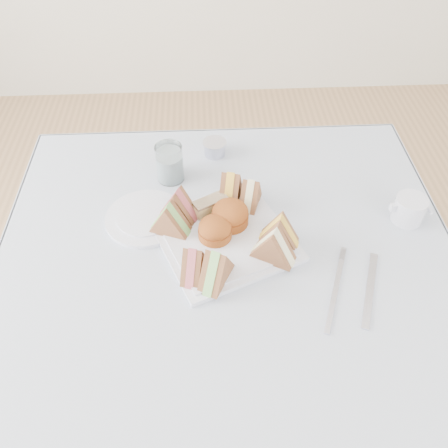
{
  "coord_description": "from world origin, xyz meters",
  "views": [
    {
      "loc": [
        -0.04,
        -0.64,
        1.54
      ],
      "look_at": [
        -0.01,
        0.08,
        0.8
      ],
      "focal_mm": 38.0,
      "sensor_mm": 36.0,
      "label": 1
    }
  ],
  "objects_px": {
    "table": "(228,354)",
    "water_glass": "(170,163)",
    "creamer_jug": "(409,209)",
    "serving_plate": "(224,237)"
  },
  "relations": [
    {
      "from": "table",
      "to": "water_glass",
      "type": "bearing_deg",
      "value": 113.44
    },
    {
      "from": "serving_plate",
      "to": "water_glass",
      "type": "height_order",
      "value": "water_glass"
    },
    {
      "from": "table",
      "to": "water_glass",
      "type": "relative_size",
      "value": 9.02
    },
    {
      "from": "serving_plate",
      "to": "creamer_jug",
      "type": "bearing_deg",
      "value": -17.27
    },
    {
      "from": "table",
      "to": "creamer_jug",
      "type": "xyz_separation_m",
      "value": [
        0.43,
        0.12,
        0.41
      ]
    },
    {
      "from": "water_glass",
      "to": "creamer_jug",
      "type": "distance_m",
      "value": 0.58
    },
    {
      "from": "table",
      "to": "creamer_jug",
      "type": "bearing_deg",
      "value": 16.26
    },
    {
      "from": "creamer_jug",
      "to": "water_glass",
      "type": "bearing_deg",
      "value": 156.78
    },
    {
      "from": "serving_plate",
      "to": "water_glass",
      "type": "relative_size",
      "value": 2.78
    },
    {
      "from": "table",
      "to": "water_glass",
      "type": "height_order",
      "value": "water_glass"
    }
  ]
}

